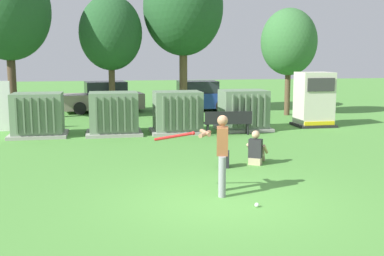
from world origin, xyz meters
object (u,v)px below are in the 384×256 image
(generator_enclosure, at_px, (314,100))
(backpack, at_px, (225,159))
(transformer_east, at_px, (243,111))
(parked_car_left_of_center, at_px, (104,98))
(transformer_mid_east, at_px, (177,113))
(transformer_mid_west, at_px, (114,114))
(sports_ball, at_px, (257,205))
(parked_car_right_of_center, at_px, (195,97))
(park_bench, at_px, (228,121))
(seated_spectator, at_px, (256,151))
(batter, at_px, (220,150))
(transformer_west, at_px, (38,115))

(generator_enclosure, bearing_deg, backpack, -130.26)
(transformer_east, bearing_deg, parked_car_left_of_center, 126.84)
(parked_car_left_of_center, bearing_deg, transformer_mid_east, -69.72)
(transformer_mid_west, bearing_deg, sports_ball, -74.76)
(transformer_mid_west, xyz_separation_m, transformer_east, (5.19, 0.15, 0.00))
(sports_ball, relative_size, parked_car_right_of_center, 0.02)
(backpack, bearing_deg, generator_enclosure, 49.74)
(generator_enclosure, bearing_deg, parked_car_left_of_center, 141.85)
(park_bench, bearing_deg, seated_spectator, -95.61)
(batter, bearing_deg, backpack, 72.64)
(parked_car_left_of_center, xyz_separation_m, parked_car_right_of_center, (4.93, -0.33, 0.00))
(generator_enclosure, bearing_deg, transformer_mid_east, -173.64)
(transformer_west, xyz_separation_m, backpack, (5.61, -6.14, -0.57))
(seated_spectator, distance_m, backpack, 1.00)
(transformer_mid_east, relative_size, parked_car_right_of_center, 0.50)
(transformer_mid_west, relative_size, transformer_mid_east, 1.00)
(transformer_east, relative_size, parked_car_right_of_center, 0.50)
(park_bench, xyz_separation_m, batter, (-2.19, -7.48, 0.44))
(park_bench, distance_m, parked_car_left_of_center, 9.64)
(transformer_east, relative_size, generator_enclosure, 0.91)
(parked_car_right_of_center, bearing_deg, transformer_west, -136.17)
(transformer_mid_west, bearing_deg, transformer_west, 177.76)
(park_bench, distance_m, sports_ball, 8.71)
(sports_ball, bearing_deg, generator_enclosure, 59.87)
(transformer_east, distance_m, parked_car_right_of_center, 7.07)
(transformer_east, distance_m, seated_spectator, 6.13)
(transformer_mid_west, bearing_deg, generator_enclosure, 4.19)
(transformer_west, xyz_separation_m, sports_ball, (5.37, -9.59, -0.74))
(generator_enclosure, height_order, backpack, generator_enclosure)
(transformer_mid_west, relative_size, parked_car_right_of_center, 0.50)
(transformer_mid_west, xyz_separation_m, backpack, (2.82, -6.03, -0.57))
(parked_car_left_of_center, bearing_deg, park_bench, -61.54)
(batter, relative_size, backpack, 3.95)
(transformer_mid_east, height_order, backpack, transformer_mid_east)
(park_bench, distance_m, backpack, 5.28)
(transformer_east, height_order, batter, batter)
(seated_spectator, relative_size, backpack, 2.19)
(transformer_mid_west, height_order, transformer_mid_east, same)
(transformer_mid_east, bearing_deg, parked_car_left_of_center, 110.28)
(transformer_west, height_order, seated_spectator, transformer_west)
(generator_enclosure, xyz_separation_m, parked_car_right_of_center, (-3.86, 6.57, -0.38))
(transformer_west, distance_m, transformer_mid_east, 5.25)
(transformer_mid_east, distance_m, parked_car_left_of_center, 8.07)
(transformer_west, height_order, parked_car_right_of_center, same)
(parked_car_right_of_center, bearing_deg, parked_car_left_of_center, 176.15)
(transformer_east, bearing_deg, backpack, -110.96)
(park_bench, bearing_deg, backpack, -105.77)
(park_bench, bearing_deg, transformer_west, 171.42)
(parked_car_left_of_center, bearing_deg, transformer_west, -108.28)
(transformer_east, relative_size, sports_ball, 23.33)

